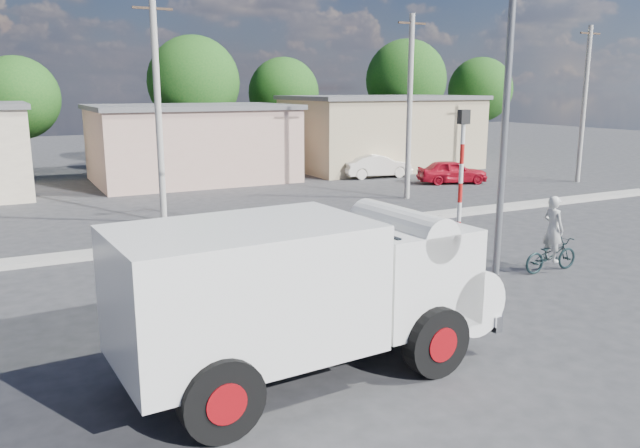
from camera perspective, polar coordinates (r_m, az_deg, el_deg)
name	(u,v)px	position (r m, az deg, el deg)	size (l,w,h in m)	color
ground_plane	(386,314)	(14.00, 6.05, -8.18)	(120.00, 120.00, 0.00)	#2C2C2F
median	(253,236)	(20.82, -6.12, -1.09)	(40.00, 0.80, 0.16)	#99968E
truck	(314,288)	(10.70, -0.56, -5.86)	(6.90, 3.06, 2.79)	black
bicycle	(551,255)	(18.03, 20.36, -2.66)	(0.62, 1.77, 0.93)	black
cyclist	(552,240)	(17.93, 20.46, -1.34)	(0.65, 0.43, 1.78)	silver
car_cream	(376,166)	(35.02, 5.17, 5.32)	(1.37, 3.92, 1.29)	white
car_red	(452,172)	(33.42, 11.99, 4.71)	(1.45, 3.60, 1.23)	#B20E20
traffic_pole	(461,180)	(16.41, 12.75, 3.99)	(0.28, 0.18, 4.36)	red
streetlight	(503,85)	(16.65, 16.35, 12.10)	(2.34, 0.22, 9.00)	slate
building_row	(175,141)	(34.07, -13.13, 7.37)	(37.80, 7.30, 4.44)	#C5B195
tree_row	(243,87)	(42.10, -7.04, 12.33)	(51.24, 7.43, 8.42)	#38281E
utility_poles	(291,109)	(25.23, -2.70, 10.45)	(35.40, 0.24, 8.00)	#99968E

